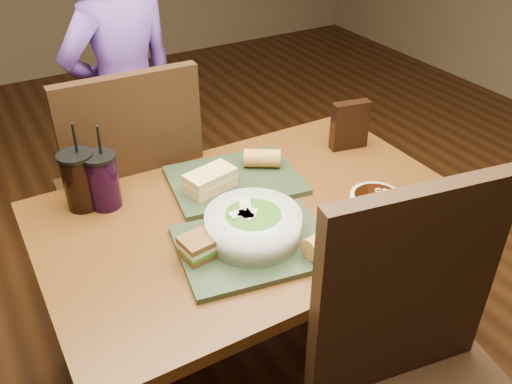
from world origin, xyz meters
TOP-DOWN VIEW (x-y plane):
  - ground at (0.00, 0.00)m, footprint 6.00×6.00m
  - dining_table at (0.00, 0.00)m, footprint 1.30×0.85m
  - chair_near at (0.09, -0.67)m, footprint 0.56×0.56m
  - chair_far at (-0.24, 0.53)m, footprint 0.49×0.49m
  - diner at (-0.08, 1.00)m, footprint 0.62×0.48m
  - tray_near at (-0.09, -0.15)m, footprint 0.47×0.39m
  - tray_far at (0.02, 0.18)m, footprint 0.46×0.38m
  - salad_bowl at (-0.08, -0.13)m, footprint 0.27×0.27m
  - soup_bowl at (0.31, -0.19)m, footprint 0.23×0.23m
  - sandwich_near at (-0.23, -0.12)m, footprint 0.13×0.10m
  - sandwich_far at (-0.08, 0.16)m, footprint 0.18×0.12m
  - baguette_near at (0.06, -0.28)m, footprint 0.13×0.08m
  - baguette_far at (0.14, 0.20)m, footprint 0.14×0.12m
  - cup_cola at (-0.45, 0.29)m, footprint 0.11×0.11m
  - cup_berry at (-0.39, 0.26)m, footprint 0.10×0.10m
  - chip_bag at (0.50, 0.18)m, footprint 0.14×0.07m

SIDE VIEW (x-z plane):
  - ground at x=0.00m, z-range 0.00..0.00m
  - chair_far at x=-0.24m, z-range 0.06..1.16m
  - chair_near at x=0.09m, z-range 0.06..1.18m
  - dining_table at x=0.00m, z-range 0.28..1.03m
  - diner at x=-0.08m, z-range 0.00..1.51m
  - tray_near at x=-0.09m, z-range 0.75..0.77m
  - tray_far at x=0.02m, z-range 0.75..0.77m
  - soup_bowl at x=0.31m, z-range 0.75..0.82m
  - sandwich_near at x=-0.23m, z-range 0.77..0.83m
  - baguette_far at x=0.14m, z-range 0.77..0.83m
  - baguette_near at x=0.06m, z-range 0.77..0.83m
  - sandwich_far at x=-0.08m, z-range 0.77..0.83m
  - salad_bowl at x=-0.08m, z-range 0.77..0.86m
  - chip_bag at x=0.50m, z-range 0.75..0.93m
  - cup_berry at x=-0.39m, z-range 0.70..0.98m
  - cup_cola at x=-0.45m, z-range 0.70..0.99m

